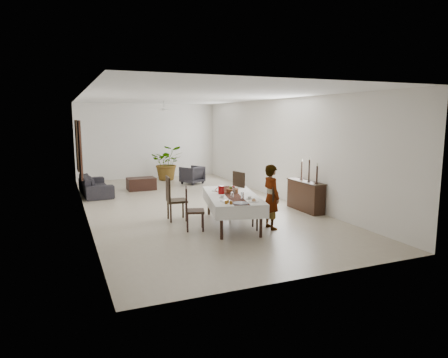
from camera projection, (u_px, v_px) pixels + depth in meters
floor at (191, 205)px, 12.03m from camera, size 6.00×12.00×0.00m
ceiling at (189, 97)px, 11.54m from camera, size 6.00×12.00×0.02m
wall_back at (148, 141)px, 17.26m from camera, size 6.00×0.02×3.20m
wall_front at (306, 182)px, 6.31m from camera, size 6.00×0.02×3.20m
wall_left at (83, 156)px, 10.65m from camera, size 0.02×12.00×3.20m
wall_right at (278, 149)px, 12.92m from camera, size 0.02×12.00×3.20m
dining_table_top at (232, 196)px, 9.72m from camera, size 1.52×2.55×0.05m
table_leg_fl at (222, 224)px, 8.60m from camera, size 0.08×0.08×0.70m
table_leg_fr at (261, 222)px, 8.74m from camera, size 0.08×0.08×0.70m
table_leg_bl at (209, 202)px, 10.81m from camera, size 0.08×0.08×0.70m
table_leg_br at (240, 201)px, 10.95m from camera, size 0.08×0.08×0.70m
tablecloth_top at (232, 195)px, 9.71m from camera, size 1.73×2.76×0.01m
tablecloth_drape_left at (209, 201)px, 9.64m from camera, size 0.60×2.49×0.30m
tablecloth_drape_right at (255, 200)px, 9.83m from camera, size 0.60×2.49×0.30m
tablecloth_drape_near at (243, 213)px, 8.49m from camera, size 1.14×0.28×0.30m
tablecloth_drape_far at (224, 191)px, 10.98m from camera, size 1.14×0.28×0.30m
table_runner at (232, 195)px, 9.71m from camera, size 0.91×2.50×0.00m
red_pitcher at (221, 190)px, 9.80m from camera, size 0.18×0.18×0.20m
pitcher_handle at (218, 190)px, 9.79m from camera, size 0.12×0.05×0.12m
wine_glass_near at (242, 196)px, 9.09m from camera, size 0.07×0.07×0.17m
wine_glass_mid at (232, 196)px, 9.15m from camera, size 0.07×0.07×0.17m
wine_glass_far at (234, 191)px, 9.76m from camera, size 0.07×0.07×0.17m
teacup_right at (249, 198)px, 9.17m from camera, size 0.09×0.09×0.06m
saucer_right at (249, 199)px, 9.18m from camera, size 0.15×0.15×0.01m
teacup_left at (222, 197)px, 9.32m from camera, size 0.09×0.09×0.06m
saucer_left at (222, 198)px, 9.33m from camera, size 0.15×0.15×0.01m
plate_near_right at (254, 201)px, 8.89m from camera, size 0.24×0.24×0.01m
bread_near_right at (254, 200)px, 8.89m from camera, size 0.09×0.09×0.09m
plate_near_left at (225, 201)px, 8.94m from camera, size 0.24×0.24×0.01m
plate_far_left at (216, 191)px, 10.19m from camera, size 0.24×0.24×0.01m
serving_tray at (241, 203)px, 8.69m from camera, size 0.36×0.36×0.02m
jam_jar_a at (231, 203)px, 8.63m from camera, size 0.06×0.06×0.07m
jam_jar_b at (226, 202)px, 8.67m from camera, size 0.06×0.06×0.07m
jam_jar_c at (228, 201)px, 8.77m from camera, size 0.06×0.06×0.07m
fruit_basket at (232, 191)px, 9.95m from camera, size 0.30×0.30×0.10m
fruit_red at (233, 188)px, 9.97m from camera, size 0.09×0.09×0.09m
fruit_green at (231, 188)px, 9.97m from camera, size 0.08×0.08×0.08m
chair_right_near_seat at (262, 210)px, 9.44m from camera, size 0.51×0.51×0.05m
chair_right_near_leg_fl at (272, 221)px, 9.34m from camera, size 0.05×0.05×0.43m
chair_right_near_leg_fr at (267, 217)px, 9.69m from camera, size 0.05×0.05×0.43m
chair_right_near_leg_bl at (257, 222)px, 9.27m from camera, size 0.05×0.05×0.43m
chair_right_near_leg_br at (253, 218)px, 9.61m from camera, size 0.05×0.05×0.43m
chair_right_near_back at (270, 197)px, 9.44m from camera, size 0.12×0.44×0.55m
chair_right_far_seat at (232, 196)px, 10.72m from camera, size 0.59×0.59×0.06m
chair_right_far_leg_fl at (242, 207)px, 10.71m from camera, size 0.06×0.06×0.49m
chair_right_far_leg_fr at (234, 204)px, 11.04m from camera, size 0.06×0.06×0.49m
chair_right_far_leg_bl at (230, 209)px, 10.48m from camera, size 0.06×0.06×0.49m
chair_right_far_leg_br at (222, 206)px, 10.81m from camera, size 0.06×0.06×0.49m
chair_right_far_back at (239, 183)px, 10.80m from camera, size 0.15×0.49×0.63m
chair_left_near_seat at (195, 211)px, 9.31m from camera, size 0.54×0.54×0.05m
chair_left_near_leg_fl at (187, 219)px, 9.50m from camera, size 0.05×0.05×0.43m
chair_left_near_leg_fr at (188, 223)px, 9.15m from camera, size 0.05×0.05×0.43m
chair_left_near_leg_bl at (202, 219)px, 9.53m from camera, size 0.05×0.05×0.43m
chair_left_near_leg_br at (203, 223)px, 9.19m from camera, size 0.05×0.05×0.43m
chair_left_near_back at (186, 199)px, 9.24m from camera, size 0.16×0.43×0.55m
chair_left_far_seat at (177, 201)px, 10.20m from camera, size 0.52×0.52×0.05m
chair_left_far_leg_fl at (168, 210)px, 10.37m from camera, size 0.05×0.05×0.48m
chair_left_far_leg_fr at (171, 213)px, 10.00m from camera, size 0.05×0.05×0.48m
chair_left_far_leg_bl at (183, 209)px, 10.49m from camera, size 0.05×0.05×0.48m
chair_left_far_leg_br at (186, 212)px, 10.11m from camera, size 0.05×0.05×0.48m
chair_left_far_back at (168, 189)px, 10.08m from camera, size 0.08×0.48×0.61m
woman at (271, 197)px, 9.38m from camera, size 0.38×0.57×1.53m
sideboard_body at (305, 196)px, 11.26m from camera, size 0.36×1.37×0.82m
sideboard_top at (306, 182)px, 11.20m from camera, size 0.40×1.42×0.03m
candlestick_near_base at (317, 183)px, 10.74m from camera, size 0.09×0.09×0.03m
candlestick_near_shaft at (317, 174)px, 10.70m from camera, size 0.05×0.05×0.46m
candlestick_near_candle at (317, 165)px, 10.66m from camera, size 0.03×0.03×0.07m
candlestick_mid_base at (309, 181)px, 11.07m from camera, size 0.09×0.09×0.03m
candlestick_mid_shaft at (309, 170)px, 11.02m from camera, size 0.05×0.05×0.59m
candlestick_mid_candle at (310, 158)px, 10.97m from camera, size 0.03×0.03×0.07m
candlestick_far_base at (301, 179)px, 11.40m from camera, size 0.09×0.09×0.03m
candlestick_far_shaft at (302, 170)px, 11.36m from camera, size 0.05×0.05×0.50m
candlestick_far_candle at (302, 160)px, 11.32m from camera, size 0.03×0.03×0.07m
sofa at (96, 185)px, 13.62m from camera, size 1.00×2.29×0.65m
armchair at (192, 175)px, 15.86m from camera, size 1.03×1.04×0.71m
coffee_table at (141, 184)px, 14.53m from camera, size 1.01×0.68×0.44m
potted_plant at (167, 163)px, 16.77m from camera, size 1.55×1.42×1.46m
mirror_frame_near at (80, 150)px, 12.67m from camera, size 0.06×1.05×1.85m
mirror_glass_near at (81, 150)px, 12.68m from camera, size 0.01×0.90×1.70m
mirror_frame_far at (77, 145)px, 14.59m from camera, size 0.06×1.05×1.85m
mirror_glass_far at (78, 145)px, 14.60m from camera, size 0.01×0.90×1.70m
fan_rod at (164, 104)px, 14.29m from camera, size 0.04×0.04×0.20m
fan_hub at (164, 109)px, 14.32m from camera, size 0.16×0.16×0.08m
fan_blade_n at (162, 110)px, 14.64m from camera, size 0.10×0.55×0.01m
fan_blade_s at (167, 109)px, 14.00m from camera, size 0.10×0.55×0.01m
fan_blade_e at (174, 109)px, 14.46m from camera, size 0.55×0.10×0.01m
fan_blade_w at (154, 109)px, 14.19m from camera, size 0.55×0.10×0.01m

